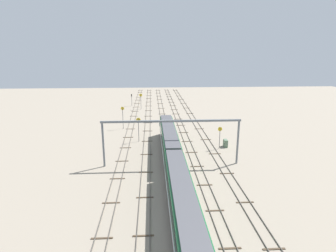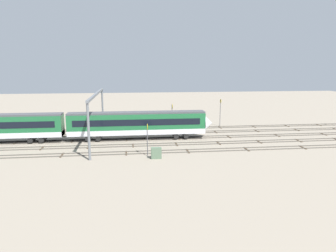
# 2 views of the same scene
# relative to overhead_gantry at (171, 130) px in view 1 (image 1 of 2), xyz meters

# --- Properties ---
(ground_plane) EXTENTS (203.47, 203.47, 0.00)m
(ground_plane) POSITION_rel_overhead_gantry_xyz_m (9.68, 0.02, -6.58)
(ground_plane) COLOR gray
(track_near_foreground) EXTENTS (187.47, 2.40, 0.16)m
(track_near_foreground) POSITION_rel_overhead_gantry_xyz_m (9.68, -9.06, -6.51)
(track_near_foreground) COLOR #59544C
(track_near_foreground) RESTS_ON ground
(track_second_near) EXTENTS (187.47, 2.40, 0.16)m
(track_second_near) POSITION_rel_overhead_gantry_xyz_m (9.68, -4.52, -6.51)
(track_second_near) COLOR #59544C
(track_second_near) RESTS_ON ground
(track_with_train) EXTENTS (187.47, 2.40, 0.16)m
(track_with_train) POSITION_rel_overhead_gantry_xyz_m (9.68, 0.02, -6.51)
(track_with_train) COLOR #59544C
(track_with_train) RESTS_ON ground
(track_second_far) EXTENTS (187.47, 2.40, 0.16)m
(track_second_far) POSITION_rel_overhead_gantry_xyz_m (9.68, 4.56, -6.51)
(track_second_far) COLOR #59544C
(track_second_far) RESTS_ON ground
(track_far_background) EXTENTS (187.47, 2.40, 0.16)m
(track_far_background) POSITION_rel_overhead_gantry_xyz_m (9.68, 9.10, -6.51)
(track_far_background) COLOR #59544C
(track_far_background) RESTS_ON ground
(overhead_gantry) EXTENTS (0.40, 24.53, 8.32)m
(overhead_gantry) POSITION_rel_overhead_gantry_xyz_m (0.00, 0.00, 0.00)
(overhead_gantry) COLOR slate
(overhead_gantry) RESTS_ON ground
(speed_sign_near_foreground) EXTENTS (0.14, 0.89, 4.73)m
(speed_sign_near_foreground) POSITION_rel_overhead_gantry_xyz_m (8.11, -10.68, -3.51)
(speed_sign_near_foreground) COLOR #4C4C51
(speed_sign_near_foreground) RESTS_ON ground
(speed_sign_mid_trackside) EXTENTS (0.14, 1.01, 5.52)m
(speed_sign_mid_trackside) POSITION_rel_overhead_gantry_xyz_m (50.91, 7.15, -2.94)
(speed_sign_mid_trackside) COLOR #4C4C51
(speed_sign_mid_trackside) RESTS_ON ground
(speed_sign_far_trackside) EXTENTS (0.14, 0.87, 5.91)m
(speed_sign_far_trackside) POSITION_rel_overhead_gantry_xyz_m (25.24, 11.01, -2.85)
(speed_sign_far_trackside) COLOR #4C4C51
(speed_sign_far_trackside) RESTS_ON ground
(speed_sign_distant_end) EXTENTS (0.14, 0.98, 5.52)m
(speed_sign_distant_end) POSITION_rel_overhead_gantry_xyz_m (14.03, 6.43, -2.97)
(speed_sign_distant_end) COLOR #4C4C51
(speed_sign_distant_end) RESTS_ON ground
(signal_light_trackside_departure) EXTENTS (0.31, 0.32, 4.41)m
(signal_light_trackside_departure) POSITION_rel_overhead_gantry_xyz_m (57.45, 10.79, -3.69)
(signal_light_trackside_departure) COLOR #4C4C51
(signal_light_trackside_departure) RESTS_ON ground
(relay_cabinet) EXTENTS (1.46, 0.73, 1.59)m
(relay_cabinet) POSITION_rel_overhead_gantry_xyz_m (9.24, -12.28, -5.79)
(relay_cabinet) COLOR #597259
(relay_cabinet) RESTS_ON ground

